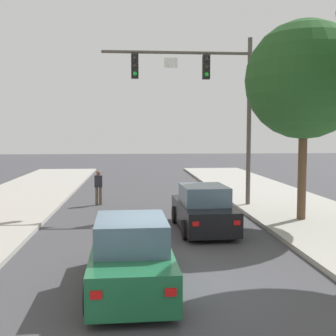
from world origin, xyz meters
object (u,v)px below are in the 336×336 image
object	(u,v)px
traffic_signal_mast	(208,89)
street_tree_second	(304,80)
pedestrian_crossing_road	(98,186)
car_following_green	(131,257)
car_lead_black	(203,210)

from	to	relation	value
traffic_signal_mast	street_tree_second	world-z (taller)	traffic_signal_mast
pedestrian_crossing_road	street_tree_second	bearing A→B (deg)	-30.65
car_following_green	pedestrian_crossing_road	distance (m)	11.37
traffic_signal_mast	street_tree_second	xyz separation A→B (m)	(3.01, -3.55, 0.01)
car_following_green	pedestrian_crossing_road	xyz separation A→B (m)	(-1.59, 11.26, 0.19)
car_following_green	pedestrian_crossing_road	bearing A→B (deg)	98.04
car_following_green	car_lead_black	bearing A→B (deg)	65.89
car_lead_black	pedestrian_crossing_road	world-z (taller)	pedestrian_crossing_road
traffic_signal_mast	car_lead_black	xyz separation A→B (m)	(-0.92, -4.50, -4.63)
street_tree_second	traffic_signal_mast	bearing A→B (deg)	130.25
traffic_signal_mast	car_lead_black	bearing A→B (deg)	-101.51
traffic_signal_mast	car_following_green	distance (m)	11.59
car_lead_black	car_following_green	size ratio (longest dim) A/B	1.00
car_lead_black	pedestrian_crossing_road	bearing A→B (deg)	125.66
pedestrian_crossing_road	car_following_green	bearing A→B (deg)	-81.96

